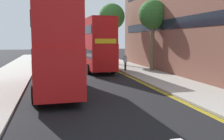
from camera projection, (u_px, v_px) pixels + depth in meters
sidewalk_right at (171, 82)px, 20.16m from camera, size 4.00×80.00×0.14m
kerb_line_outer at (156, 89)px, 17.75m from camera, size 0.10×56.00×0.01m
kerb_line_inner at (154, 89)px, 17.71m from camera, size 0.10×56.00×0.01m
double_decker_bus_away at (54, 46)px, 16.84m from camera, size 3.06×10.88×5.64m
double_decker_bus_oncoming at (94, 43)px, 28.22m from camera, size 3.06×10.88×5.64m
pedestrian_far at (125, 62)px, 27.24m from camera, size 0.34×0.22×1.62m
street_tree_near at (153, 15)px, 26.68m from camera, size 3.03×3.03×7.44m
street_tree_mid at (112, 17)px, 34.44m from camera, size 3.52×3.52×8.16m
townhouse_terrace_right at (209, 10)px, 26.46m from camera, size 10.08×28.00×12.94m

